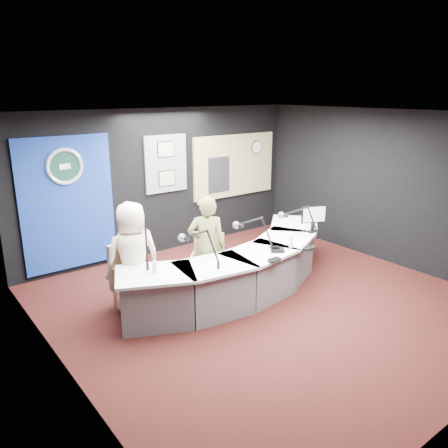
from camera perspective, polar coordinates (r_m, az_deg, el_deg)
ground at (r=6.99m, az=5.37°, el=-9.89°), size 6.00×6.00×0.00m
ceiling at (r=6.27m, az=6.08°, el=13.67°), size 6.00×6.00×0.02m
wall_back at (r=8.86m, az=-7.68°, el=5.34°), size 6.00×0.02×2.80m
wall_left at (r=5.03m, az=-20.25°, el=-4.37°), size 0.02×6.00×2.80m
wall_right at (r=8.77m, az=20.26°, el=4.34°), size 0.02×6.00×2.80m
broadcast_desk at (r=7.18m, az=2.17°, el=-5.80°), size 4.50×1.90×0.75m
backdrop_panel at (r=8.11m, az=-19.23°, el=2.42°), size 1.60×0.05×2.30m
agency_seal at (r=7.95m, az=-19.58°, el=6.90°), size 0.63×0.07×0.63m
seal_center at (r=7.95m, az=-19.59°, el=6.91°), size 0.48×0.01×0.48m
pinboard at (r=8.79m, az=-7.39°, el=7.59°), size 0.90×0.04×1.10m
framed_photo_upper at (r=8.73m, az=-7.35°, el=9.38°), size 0.34×0.02×0.27m
framed_photo_lower at (r=8.82m, az=-7.22°, el=5.77°), size 0.34×0.02×0.27m
booth_window_frame at (r=9.78m, az=1.36°, el=7.44°), size 2.12×0.06×1.32m
booth_glow at (r=9.77m, az=1.39°, el=7.44°), size 2.00×0.02×1.20m
equipment_rack at (r=9.51m, az=-0.66°, el=6.26°), size 0.55×0.02×0.75m
wall_clock at (r=10.09m, az=4.18°, el=9.70°), size 0.28×0.01×0.28m
armchair_left at (r=6.73m, az=-11.30°, el=-7.26°), size 0.48×0.48×0.85m
armchair_right at (r=7.06m, az=-2.17°, el=-5.65°), size 0.70×0.70×0.88m
draped_jacket at (r=6.86m, az=-12.47°, el=-5.11°), size 0.50×0.10×0.70m
person_man at (r=6.58m, az=-11.49°, el=-4.17°), size 0.86×0.63×1.63m
person_woman at (r=6.93m, az=-2.20°, el=-2.89°), size 0.70×0.64×1.60m
computer_monitor at (r=7.85m, az=11.25°, el=1.23°), size 0.38×0.19×0.28m
desk_phone at (r=6.90m, az=6.82°, el=-3.30°), size 0.24×0.23×0.05m
headphones_near at (r=7.09m, az=10.79°, el=-2.99°), size 0.20×0.20×0.03m
headphones_far at (r=6.53m, az=6.40°, el=-4.52°), size 0.21×0.21×0.04m
paper_stack at (r=6.00m, az=-6.51°, el=-6.68°), size 0.23×0.30×0.00m
notepad at (r=6.39m, az=-0.46°, el=-5.05°), size 0.26×0.33×0.00m
boom_mic_a at (r=6.45m, az=-9.83°, el=-2.30°), size 0.41×0.67×0.60m
boom_mic_b at (r=6.28m, az=-3.11°, el=-2.58°), size 0.33×0.70×0.60m
boom_mic_c at (r=6.89m, az=3.82°, el=-0.83°), size 0.37×0.69×0.60m
boom_mic_d at (r=7.57m, az=9.55°, el=0.57°), size 0.44×0.65×0.60m
water_bottles at (r=6.81m, az=3.67°, el=-2.90°), size 3.22×0.46×0.18m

